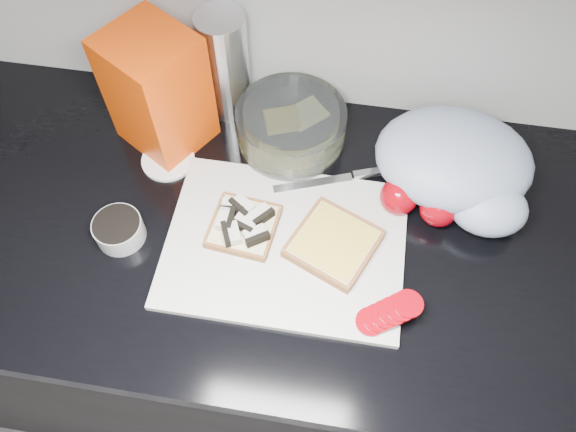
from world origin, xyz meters
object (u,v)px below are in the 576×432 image
object	(u,v)px
steel_canister	(225,65)
cutting_board	(285,244)
bread_bag	(158,91)
glass_bowl	(291,128)

from	to	relation	value
steel_canister	cutting_board	bearing A→B (deg)	-61.60
cutting_board	steel_canister	size ratio (longest dim) A/B	1.87
bread_bag	steel_canister	size ratio (longest dim) A/B	1.07
cutting_board	bread_bag	world-z (taller)	bread_bag
cutting_board	bread_bag	size ratio (longest dim) A/B	1.75
glass_bowl	bread_bag	world-z (taller)	bread_bag
glass_bowl	steel_canister	world-z (taller)	steel_canister
bread_bag	glass_bowl	bearing A→B (deg)	35.58
glass_bowl	bread_bag	distance (m)	0.25
glass_bowl	steel_canister	bearing A→B (deg)	151.51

